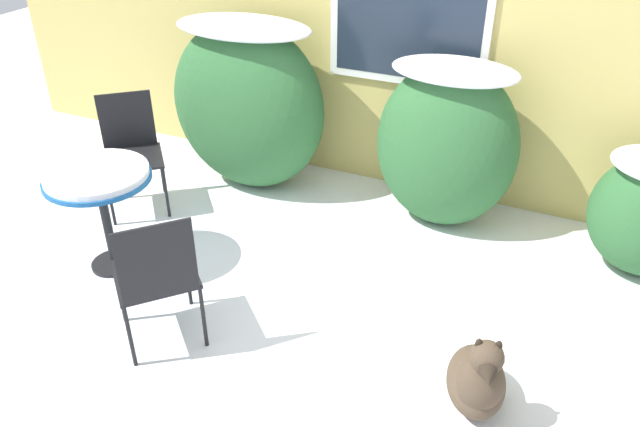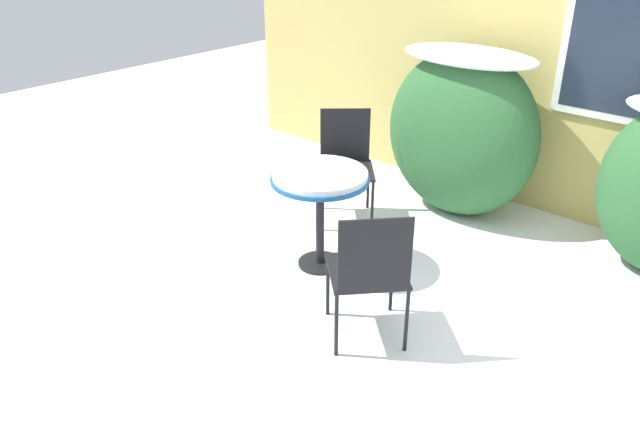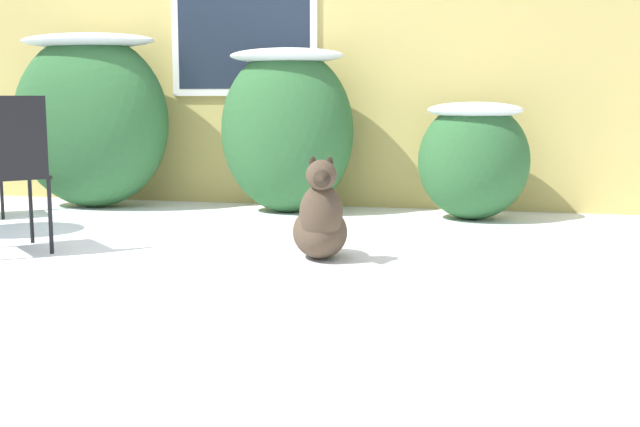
% 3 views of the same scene
% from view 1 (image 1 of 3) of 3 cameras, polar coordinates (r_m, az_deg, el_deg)
% --- Properties ---
extents(ground_plane, '(16.00, 16.00, 0.00)m').
position_cam_1_polar(ground_plane, '(3.94, -3.69, -11.03)').
color(ground_plane, white).
extents(shrub_left, '(1.35, 0.82, 1.43)m').
position_cam_1_polar(shrub_left, '(5.27, -6.64, 10.08)').
color(shrub_left, '#2D6033').
rests_on(shrub_left, ground_plane).
extents(shrub_middle, '(1.07, 0.71, 1.29)m').
position_cam_1_polar(shrub_middle, '(4.77, 11.50, 6.41)').
color(shrub_middle, '#2D6033').
rests_on(shrub_middle, ground_plane).
extents(patio_table, '(0.71, 0.71, 0.76)m').
position_cam_1_polar(patio_table, '(4.41, -19.56, 2.45)').
color(patio_table, black).
rests_on(patio_table, ground_plane).
extents(patio_chair_near_table, '(0.65, 0.65, 0.92)m').
position_cam_1_polar(patio_chair_near_table, '(5.22, -16.89, 5.81)').
color(patio_chair_near_table, black).
rests_on(patio_chair_near_table, ground_plane).
extents(patio_chair_far_side, '(0.65, 0.65, 0.92)m').
position_cam_1_polar(patio_chair_far_side, '(3.69, -14.72, -5.38)').
color(patio_chair_far_side, black).
rests_on(patio_chair_far_side, ground_plane).
extents(dog, '(0.43, 0.67, 0.59)m').
position_cam_1_polar(dog, '(3.48, 14.23, -14.51)').
color(dog, '#4C3D2D').
rests_on(dog, ground_plane).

